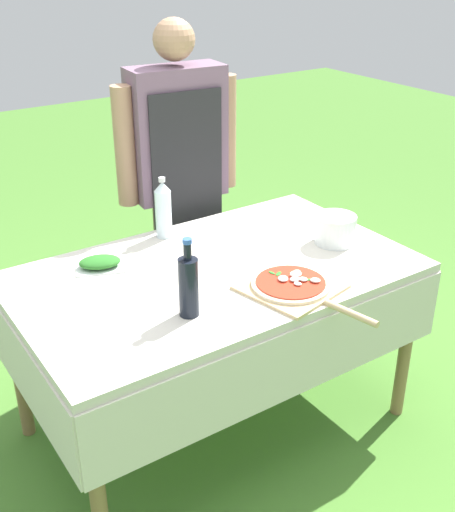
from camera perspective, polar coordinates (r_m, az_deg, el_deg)
name	(u,v)px	position (r m, az deg, el deg)	size (l,w,h in m)	color
ground_plane	(217,421)	(2.85, -0.98, -14.48)	(12.00, 12.00, 0.00)	#477A2D
prep_table	(215,289)	(2.47, -1.10, -2.97)	(1.51, 0.91, 0.74)	beige
person_cook	(179,166)	(2.97, -4.36, 7.98)	(0.59, 0.23, 1.57)	#70604C
pizza_on_peel	(293,286)	(2.30, 5.87, -2.67)	(0.37, 0.54, 0.05)	#D1B27F
oil_bottle	(188,285)	(2.09, -3.49, -2.62)	(0.07, 0.07, 0.28)	black
water_bottle	(163,209)	(2.66, -5.73, 4.17)	(0.07, 0.07, 0.26)	silver
herb_container	(100,263)	(2.47, -11.28, -0.60)	(0.22, 0.18, 0.05)	silver
mixing_tub	(335,229)	(2.65, 9.57, 2.36)	(0.17, 0.17, 0.12)	silver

